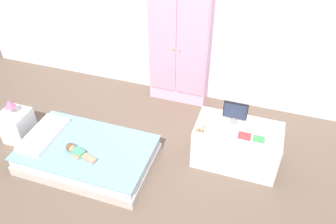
{
  "coord_description": "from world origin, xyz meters",
  "views": [
    {
      "loc": [
        0.97,
        -2.25,
        2.84
      ],
      "look_at": [
        0.09,
        0.42,
        0.55
      ],
      "focal_mm": 35.68,
      "sensor_mm": 36.0,
      "label": 1
    }
  ],
  "objects_px": {
    "rocking_horse_toy": "(201,128)",
    "book_green": "(259,139)",
    "wardrobe": "(180,44)",
    "tv_stand": "(236,145)",
    "bed": "(88,155)",
    "book_red": "(244,136)",
    "table_lamp": "(10,104)",
    "nightstand": "(18,126)",
    "doll": "(76,150)",
    "tv_monitor": "(235,111)"
  },
  "relations": [
    {
      "from": "rocking_horse_toy",
      "to": "bed",
      "type": "bearing_deg",
      "value": -162.87
    },
    {
      "from": "doll",
      "to": "tv_monitor",
      "type": "bearing_deg",
      "value": 25.52
    },
    {
      "from": "bed",
      "to": "tv_stand",
      "type": "relative_size",
      "value": 1.59
    },
    {
      "from": "doll",
      "to": "tv_stand",
      "type": "height_order",
      "value": "tv_stand"
    },
    {
      "from": "wardrobe",
      "to": "book_green",
      "type": "distance_m",
      "value": 1.61
    },
    {
      "from": "doll",
      "to": "nightstand",
      "type": "distance_m",
      "value": 0.95
    },
    {
      "from": "nightstand",
      "to": "book_red",
      "type": "bearing_deg",
      "value": 7.17
    },
    {
      "from": "bed",
      "to": "book_red",
      "type": "xyz_separation_m",
      "value": [
        1.62,
        0.43,
        0.39
      ]
    },
    {
      "from": "tv_monitor",
      "to": "rocking_horse_toy",
      "type": "relative_size",
      "value": 2.41
    },
    {
      "from": "wardrobe",
      "to": "book_green",
      "type": "height_order",
      "value": "wardrobe"
    },
    {
      "from": "bed",
      "to": "wardrobe",
      "type": "xyz_separation_m",
      "value": [
        0.6,
        1.5,
        0.71
      ]
    },
    {
      "from": "table_lamp",
      "to": "wardrobe",
      "type": "bearing_deg",
      "value": 41.6
    },
    {
      "from": "nightstand",
      "to": "tv_stand",
      "type": "height_order",
      "value": "tv_stand"
    },
    {
      "from": "tv_stand",
      "to": "rocking_horse_toy",
      "type": "bearing_deg",
      "value": -155.27
    },
    {
      "from": "table_lamp",
      "to": "book_green",
      "type": "relative_size",
      "value": 1.54
    },
    {
      "from": "wardrobe",
      "to": "book_red",
      "type": "bearing_deg",
      "value": -46.49
    },
    {
      "from": "rocking_horse_toy",
      "to": "book_green",
      "type": "distance_m",
      "value": 0.59
    },
    {
      "from": "doll",
      "to": "book_red",
      "type": "xyz_separation_m",
      "value": [
        1.67,
        0.54,
        0.22
      ]
    },
    {
      "from": "doll",
      "to": "tv_stand",
      "type": "relative_size",
      "value": 0.43
    },
    {
      "from": "table_lamp",
      "to": "tv_stand",
      "type": "relative_size",
      "value": 0.2
    },
    {
      "from": "tv_stand",
      "to": "wardrobe",
      "type": "bearing_deg",
      "value": 134.63
    },
    {
      "from": "wardrobe",
      "to": "tv_stand",
      "type": "height_order",
      "value": "wardrobe"
    },
    {
      "from": "table_lamp",
      "to": "tv_monitor",
      "type": "relative_size",
      "value": 0.7
    },
    {
      "from": "wardrobe",
      "to": "tv_monitor",
      "type": "relative_size",
      "value": 6.54
    },
    {
      "from": "wardrobe",
      "to": "book_red",
      "type": "xyz_separation_m",
      "value": [
        1.02,
        -1.07,
        -0.32
      ]
    },
    {
      "from": "tv_stand",
      "to": "book_red",
      "type": "distance_m",
      "value": 0.29
    },
    {
      "from": "bed",
      "to": "doll",
      "type": "xyz_separation_m",
      "value": [
        -0.05,
        -0.11,
        0.16
      ]
    },
    {
      "from": "rocking_horse_toy",
      "to": "book_red",
      "type": "distance_m",
      "value": 0.45
    },
    {
      "from": "doll",
      "to": "tv_monitor",
      "type": "height_order",
      "value": "tv_monitor"
    },
    {
      "from": "wardrobe",
      "to": "tv_monitor",
      "type": "xyz_separation_m",
      "value": [
        0.88,
        -0.88,
        -0.19
      ]
    },
    {
      "from": "tv_stand",
      "to": "tv_monitor",
      "type": "relative_size",
      "value": 3.57
    },
    {
      "from": "wardrobe",
      "to": "doll",
      "type": "bearing_deg",
      "value": -112.14
    },
    {
      "from": "bed",
      "to": "book_green",
      "type": "distance_m",
      "value": 1.85
    },
    {
      "from": "tv_stand",
      "to": "tv_monitor",
      "type": "distance_m",
      "value": 0.41
    },
    {
      "from": "rocking_horse_toy",
      "to": "book_green",
      "type": "xyz_separation_m",
      "value": [
        0.59,
        0.06,
        -0.04
      ]
    },
    {
      "from": "nightstand",
      "to": "book_green",
      "type": "relative_size",
      "value": 3.46
    },
    {
      "from": "tv_monitor",
      "to": "book_green",
      "type": "relative_size",
      "value": 2.19
    },
    {
      "from": "nightstand",
      "to": "tv_stand",
      "type": "distance_m",
      "value": 2.57
    },
    {
      "from": "wardrobe",
      "to": "rocking_horse_toy",
      "type": "relative_size",
      "value": 15.73
    },
    {
      "from": "book_red",
      "to": "book_green",
      "type": "bearing_deg",
      "value": 0.0
    },
    {
      "from": "doll",
      "to": "wardrobe",
      "type": "relative_size",
      "value": 0.23
    },
    {
      "from": "book_red",
      "to": "book_green",
      "type": "xyz_separation_m",
      "value": [
        0.14,
        0.0,
        -0.0
      ]
    },
    {
      "from": "bed",
      "to": "book_green",
      "type": "height_order",
      "value": "book_green"
    },
    {
      "from": "tv_stand",
      "to": "book_red",
      "type": "xyz_separation_m",
      "value": [
        0.07,
        -0.11,
        0.26
      ]
    },
    {
      "from": "table_lamp",
      "to": "book_red",
      "type": "distance_m",
      "value": 2.62
    },
    {
      "from": "tv_stand",
      "to": "tv_monitor",
      "type": "bearing_deg",
      "value": 132.02
    },
    {
      "from": "bed",
      "to": "nightstand",
      "type": "bearing_deg",
      "value": 174.23
    },
    {
      "from": "nightstand",
      "to": "wardrobe",
      "type": "xyz_separation_m",
      "value": [
        1.58,
        1.4,
        0.63
      ]
    },
    {
      "from": "wardrobe",
      "to": "book_red",
      "type": "height_order",
      "value": "wardrobe"
    },
    {
      "from": "table_lamp",
      "to": "tv_stand",
      "type": "distance_m",
      "value": 2.58
    }
  ]
}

